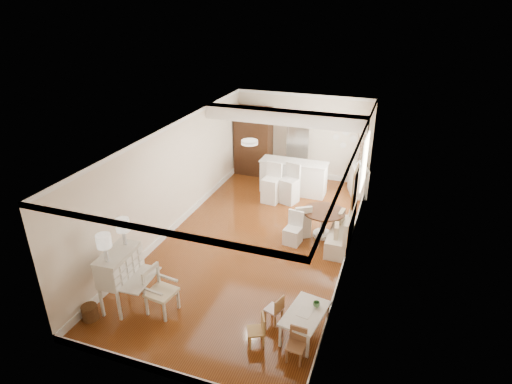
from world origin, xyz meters
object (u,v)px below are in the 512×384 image
Objects in this scene: dining_table at (323,223)px; fridge at (308,155)px; slip_chair_near at (293,228)px; sideboard at (358,180)px; secretary_bureau at (121,279)px; kids_chair_c at (296,346)px; bar_stool_right at (289,184)px; breakfast_counter at (293,177)px; gustavian_armchair at (161,292)px; kids_table at (305,324)px; slip_chair_far at (301,219)px; wicker_basket at (90,312)px; pantry_cabinet at (253,141)px; kids_chair_b at (274,309)px; kids_chair_a at (256,330)px; bar_stool_left at (271,183)px.

fridge is at bearing 109.67° from dining_table.
sideboard is at bearing 80.11° from slip_chair_near.
kids_chair_c is (3.60, -0.26, -0.30)m from secretary_bureau.
kids_chair_c is 0.53× the size of bar_stool_right.
breakfast_counter is at bearing -100.78° from fridge.
kids_table is (2.75, 0.30, -0.22)m from gustavian_armchair.
bar_stool_right reaches higher than slip_chair_far.
slip_chair_far is (-0.95, 3.46, 0.19)m from kids_table.
slip_chair_far is (-0.55, -0.13, 0.08)m from dining_table.
wicker_basket is 8.47m from sideboard.
kids_table is at bearing 2.58° from secretary_bureau.
slip_chair_far is at bearing -54.17° from pantry_cabinet.
pantry_cabinet is at bearing 86.10° from secretary_bureau.
kids_chair_c is (0.63, -0.77, 0.01)m from kids_chair_b.
kids_chair_c is at bearing -84.71° from dining_table.
kids_chair_a is 0.27× the size of pantry_cabinet.
kids_table is at bearing 92.72° from kids_chair_c.
secretary_bureau reaches higher than dining_table.
slip_chair_near is at bearing -20.18° from gustavian_armchair.
dining_table is (-0.39, 3.59, 0.10)m from kids_table.
kids_chair_c is at bearing 4.70° from wicker_basket.
kids_chair_b is at bearing -60.54° from bar_stool_right.
kids_chair_b is 1.00m from kids_chair_c.
breakfast_counter is 1.14m from fridge.
slip_chair_far is at bearing -48.38° from bar_stool_right.
sideboard is at bearing 89.12° from kids_table.
slip_chair_near is 4.04m from fridge.
dining_table is 0.52× the size of breakfast_counter.
kids_chair_a is 3.51m from slip_chair_near.
dining_table is 2.94m from sideboard.
gustavian_armchair is 7.37m from pantry_cabinet.
wicker_basket is 3.23m from kids_chair_a.
kids_chair_a is at bearing -67.75° from bar_stool_left.
kids_table is 0.50× the size of breakfast_counter.
pantry_cabinet is at bearing 117.62° from kids_chair_c.
gustavian_armchair is 0.41× the size of pantry_cabinet.
kids_chair_a is (1.99, -0.20, -0.17)m from gustavian_armchair.
bar_stool_right is at bearing 108.49° from kids_table.
secretary_bureau is 1.98× the size of kids_chair_a.
breakfast_counter is at bearing 178.99° from sideboard.
wicker_basket is 0.25× the size of bar_stool_right.
breakfast_counter is at bearing 70.09° from bar_stool_left.
wicker_basket is 5.77m from dining_table.
sideboard is (3.70, 6.85, -0.14)m from secretary_bureau.
breakfast_counter is 1.74× the size of bar_stool_right.
gustavian_armchair is 3.72m from slip_chair_near.
kids_chair_b is 7.47m from pantry_cabinet.
kids_chair_a is at bearing 7.96° from wicker_basket.
sideboard is (1.05, 3.02, 0.02)m from slip_chair_far.
fridge is (0.64, 1.92, 0.31)m from bar_stool_left.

